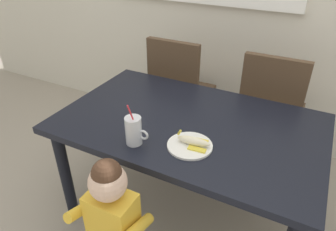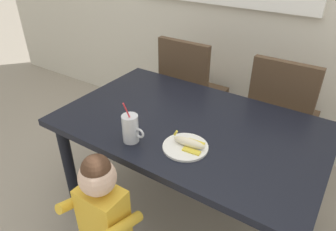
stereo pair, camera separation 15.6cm
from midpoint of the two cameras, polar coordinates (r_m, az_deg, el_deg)
ground_plane at (r=2.21m, az=1.15°, el=-16.74°), size 24.00×24.00×0.00m
dining_table at (r=1.80m, az=1.36°, el=-3.41°), size 1.49×0.93×0.71m
dining_chair_left at (r=2.51m, az=0.25°, el=5.26°), size 0.44×0.44×0.96m
dining_chair_right at (r=2.31m, az=16.80°, el=1.45°), size 0.44×0.45×0.96m
toddler_standing at (r=1.51m, az=-13.47°, el=-17.61°), size 0.33×0.24×0.84m
milk_cup at (r=1.55m, az=-9.26°, el=-3.15°), size 0.13×0.09×0.25m
snack_plate at (r=1.54m, az=1.18°, el=-5.72°), size 0.23×0.23×0.01m
peeled_banana at (r=1.53m, az=1.93°, el=-4.94°), size 0.17×0.11×0.07m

